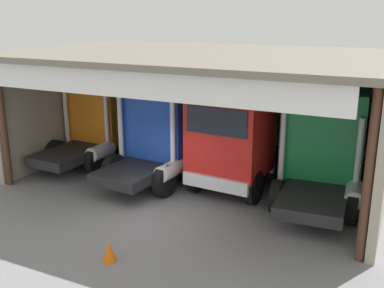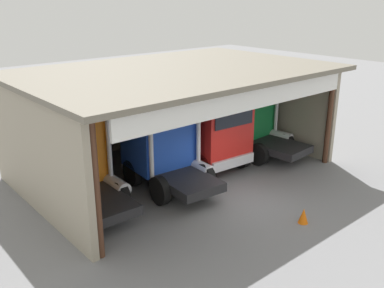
% 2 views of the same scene
% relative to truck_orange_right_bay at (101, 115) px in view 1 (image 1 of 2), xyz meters
% --- Properties ---
extents(ground_plane, '(80.00, 80.00, 0.00)m').
position_rel_truck_orange_right_bay_xyz_m(ground_plane, '(4.86, -4.15, -1.90)').
color(ground_plane, slate).
rests_on(ground_plane, ground).
extents(workshop_shed, '(13.26, 9.05, 4.72)m').
position_rel_truck_orange_right_bay_xyz_m(workshop_shed, '(4.86, 0.77, 1.37)').
color(workshop_shed, '#9E937F').
rests_on(workshop_shed, ground).
extents(truck_orange_right_bay, '(2.55, 5.07, 3.70)m').
position_rel_truck_orange_right_bay_xyz_m(truck_orange_right_bay, '(0.00, 0.00, 0.00)').
color(truck_orange_right_bay, orange).
rests_on(truck_orange_right_bay, ground).
extents(truck_blue_left_bay, '(2.76, 4.69, 3.75)m').
position_rel_truck_orange_right_bay_xyz_m(truck_blue_left_bay, '(3.49, -0.96, 0.04)').
color(truck_blue_left_bay, '#1E47B7').
rests_on(truck_blue_left_bay, ground).
extents(truck_red_center_bay, '(2.71, 4.74, 3.73)m').
position_rel_truck_orange_right_bay_xyz_m(truck_red_center_bay, '(6.32, -1.02, 0.03)').
color(truck_red_center_bay, red).
rests_on(truck_red_center_bay, ground).
extents(truck_green_center_right_bay, '(2.95, 4.98, 3.68)m').
position_rel_truck_orange_right_bay_xyz_m(truck_green_center_right_bay, '(9.24, -0.43, 0.01)').
color(truck_green_center_right_bay, '#197F3D').
rests_on(truck_green_center_right_bay, ground).
extents(oil_drum, '(0.58, 0.58, 0.93)m').
position_rel_truck_orange_right_bay_xyz_m(oil_drum, '(9.44, 2.71, -1.43)').
color(oil_drum, gold).
rests_on(oil_drum, ground).
extents(tool_cart, '(0.90, 0.60, 1.00)m').
position_rel_truck_orange_right_bay_xyz_m(tool_cart, '(7.83, 2.64, -1.40)').
color(tool_cart, black).
rests_on(tool_cart, ground).
extents(traffic_cone, '(0.36, 0.36, 0.56)m').
position_rel_truck_orange_right_bay_xyz_m(traffic_cone, '(5.25, -6.83, -1.62)').
color(traffic_cone, orange).
rests_on(traffic_cone, ground).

